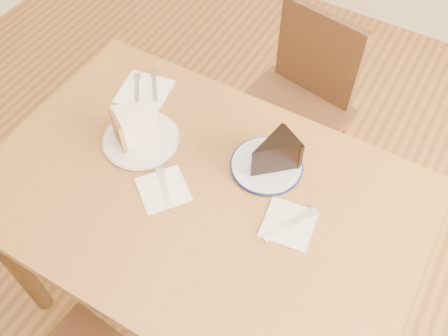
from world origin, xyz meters
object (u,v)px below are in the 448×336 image
chair_far (293,107)px  chocolate_cake (271,157)px  table (202,212)px  plate_cream (141,140)px  plate_navy (266,165)px  carrot_cake (138,123)px

chair_far → chocolate_cake: size_ratio=6.39×
table → plate_cream: plate_cream is taller
chair_far → plate_cream: size_ratio=3.77×
plate_navy → chocolate_cake: bearing=-22.2°
plate_navy → table: bearing=-123.4°
plate_cream → table: bearing=-16.1°
carrot_cake → chair_far: bearing=99.2°
table → plate_navy: size_ratio=6.04×
table → chocolate_cake: bearing=53.4°
chair_far → carrot_cake: bearing=77.0°
carrot_cake → plate_cream: bearing=-21.1°
plate_cream → carrot_cake: (-0.01, 0.01, 0.06)m
carrot_cake → chocolate_cake: carrot_cake is taller
table → chocolate_cake: 0.26m
table → carrot_cake: 0.32m
carrot_cake → table: bearing=13.9°
plate_cream → plate_navy: size_ratio=1.10×
plate_cream → chocolate_cake: chocolate_cake is taller
chair_far → plate_cream: (-0.24, -0.61, 0.30)m
table → chocolate_cake: (0.13, 0.17, 0.16)m
carrot_cake → chocolate_cake: size_ratio=0.91×
plate_cream → chocolate_cake: size_ratio=1.69×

